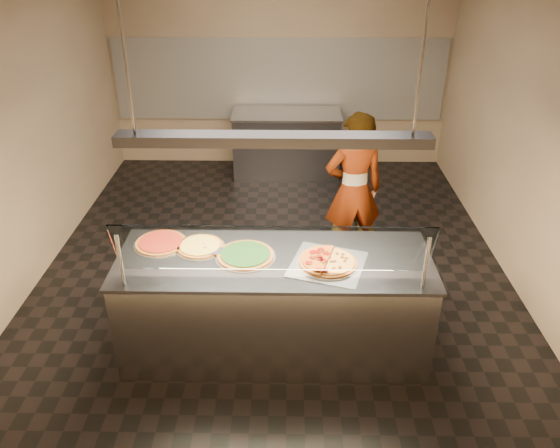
{
  "coord_description": "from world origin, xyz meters",
  "views": [
    {
      "loc": [
        0.14,
        -5.12,
        3.31
      ],
      "look_at": [
        0.07,
        -0.95,
        1.02
      ],
      "focal_mm": 35.0,
      "sensor_mm": 36.0,
      "label": 1
    }
  ],
  "objects_px": {
    "serving_counter": "(274,304)",
    "half_pizza_pepperoni": "(314,260)",
    "pizza_spinach": "(245,255)",
    "pizza_spatula": "(210,246)",
    "heat_lamp_housing": "(273,139)",
    "perforated_tray": "(327,264)",
    "half_pizza_sausage": "(342,262)",
    "sneeze_guard": "(273,249)",
    "worker": "(354,191)",
    "pizza_tomato": "(161,242)",
    "prep_table": "(287,143)",
    "pizza_cheese": "(200,246)"
  },
  "relations": [
    {
      "from": "pizza_spinach",
      "to": "half_pizza_pepperoni",
      "type": "bearing_deg",
      "value": -10.99
    },
    {
      "from": "half_pizza_sausage",
      "to": "worker",
      "type": "xyz_separation_m",
      "value": [
        0.26,
        1.54,
        -0.1
      ]
    },
    {
      "from": "half_pizza_sausage",
      "to": "pizza_tomato",
      "type": "relative_size",
      "value": 1.13
    },
    {
      "from": "serving_counter",
      "to": "pizza_spinach",
      "type": "relative_size",
      "value": 5.21
    },
    {
      "from": "sneeze_guard",
      "to": "half_pizza_sausage",
      "type": "xyz_separation_m",
      "value": [
        0.54,
        0.26,
        -0.27
      ]
    },
    {
      "from": "serving_counter",
      "to": "pizza_cheese",
      "type": "distance_m",
      "value": 0.8
    },
    {
      "from": "half_pizza_pepperoni",
      "to": "half_pizza_sausage",
      "type": "bearing_deg",
      "value": -0.12
    },
    {
      "from": "half_pizza_pepperoni",
      "to": "heat_lamp_housing",
      "type": "bearing_deg",
      "value": 165.94
    },
    {
      "from": "half_pizza_sausage",
      "to": "heat_lamp_housing",
      "type": "distance_m",
      "value": 1.13
    },
    {
      "from": "half_pizza_sausage",
      "to": "prep_table",
      "type": "relative_size",
      "value": 0.32
    },
    {
      "from": "sneeze_guard",
      "to": "pizza_cheese",
      "type": "bearing_deg",
      "value": 140.98
    },
    {
      "from": "perforated_tray",
      "to": "half_pizza_pepperoni",
      "type": "bearing_deg",
      "value": 179.9
    },
    {
      "from": "half_pizza_sausage",
      "to": "heat_lamp_housing",
      "type": "relative_size",
      "value": 0.22
    },
    {
      "from": "perforated_tray",
      "to": "pizza_cheese",
      "type": "distance_m",
      "value": 1.08
    },
    {
      "from": "sneeze_guard",
      "to": "pizza_tomato",
      "type": "distance_m",
      "value": 1.15
    },
    {
      "from": "pizza_cheese",
      "to": "half_pizza_sausage",
      "type": "bearing_deg",
      "value": -11.8
    },
    {
      "from": "serving_counter",
      "to": "sneeze_guard",
      "type": "height_order",
      "value": "sneeze_guard"
    },
    {
      "from": "half_pizza_sausage",
      "to": "pizza_spinach",
      "type": "relative_size",
      "value": 1.04
    },
    {
      "from": "pizza_tomato",
      "to": "worker",
      "type": "relative_size",
      "value": 0.27
    },
    {
      "from": "perforated_tray",
      "to": "half_pizza_pepperoni",
      "type": "xyz_separation_m",
      "value": [
        -0.11,
        0.0,
        0.03
      ]
    },
    {
      "from": "prep_table",
      "to": "worker",
      "type": "distance_m",
      "value": 2.59
    },
    {
      "from": "pizza_spatula",
      "to": "heat_lamp_housing",
      "type": "relative_size",
      "value": 0.1
    },
    {
      "from": "pizza_spinach",
      "to": "heat_lamp_housing",
      "type": "height_order",
      "value": "heat_lamp_housing"
    },
    {
      "from": "half_pizza_sausage",
      "to": "pizza_spatula",
      "type": "bearing_deg",
      "value": 168.72
    },
    {
      "from": "pizza_cheese",
      "to": "pizza_tomato",
      "type": "distance_m",
      "value": 0.35
    },
    {
      "from": "half_pizza_pepperoni",
      "to": "sneeze_guard",
      "type": "bearing_deg",
      "value": -140.28
    },
    {
      "from": "prep_table",
      "to": "pizza_cheese",
      "type": "bearing_deg",
      "value": -100.67
    },
    {
      "from": "half_pizza_sausage",
      "to": "pizza_spinach",
      "type": "distance_m",
      "value": 0.79
    },
    {
      "from": "perforated_tray",
      "to": "half_pizza_sausage",
      "type": "relative_size",
      "value": 1.37
    },
    {
      "from": "serving_counter",
      "to": "pizza_spatula",
      "type": "height_order",
      "value": "pizza_spatula"
    },
    {
      "from": "serving_counter",
      "to": "half_pizza_pepperoni",
      "type": "distance_m",
      "value": 0.6
    },
    {
      "from": "sneeze_guard",
      "to": "half_pizza_sausage",
      "type": "bearing_deg",
      "value": 25.88
    },
    {
      "from": "half_pizza_pepperoni",
      "to": "heat_lamp_housing",
      "type": "xyz_separation_m",
      "value": [
        -0.32,
        0.08,
        0.99
      ]
    },
    {
      "from": "pizza_tomato",
      "to": "worker",
      "type": "bearing_deg",
      "value": 35.06
    },
    {
      "from": "perforated_tray",
      "to": "heat_lamp_housing",
      "type": "relative_size",
      "value": 0.31
    },
    {
      "from": "half_pizza_pepperoni",
      "to": "prep_table",
      "type": "height_order",
      "value": "half_pizza_pepperoni"
    },
    {
      "from": "sneeze_guard",
      "to": "prep_table",
      "type": "height_order",
      "value": "sneeze_guard"
    },
    {
      "from": "sneeze_guard",
      "to": "heat_lamp_housing",
      "type": "xyz_separation_m",
      "value": [
        -0.0,
        0.34,
        0.72
      ]
    },
    {
      "from": "heat_lamp_housing",
      "to": "half_pizza_pepperoni",
      "type": "bearing_deg",
      "value": -14.06
    },
    {
      "from": "worker",
      "to": "pizza_spatula",
      "type": "bearing_deg",
      "value": 34.46
    },
    {
      "from": "sneeze_guard",
      "to": "half_pizza_sausage",
      "type": "relative_size",
      "value": 4.56
    },
    {
      "from": "half_pizza_pepperoni",
      "to": "pizza_spinach",
      "type": "xyz_separation_m",
      "value": [
        -0.55,
        0.11,
        -0.02
      ]
    },
    {
      "from": "pizza_cheese",
      "to": "prep_table",
      "type": "bearing_deg",
      "value": 79.33
    },
    {
      "from": "sneeze_guard",
      "to": "pizza_cheese",
      "type": "distance_m",
      "value": 0.85
    },
    {
      "from": "half_pizza_pepperoni",
      "to": "pizza_cheese",
      "type": "relative_size",
      "value": 1.22
    },
    {
      "from": "half_pizza_pepperoni",
      "to": "heat_lamp_housing",
      "type": "height_order",
      "value": "heat_lamp_housing"
    },
    {
      "from": "perforated_tray",
      "to": "pizza_spinach",
      "type": "bearing_deg",
      "value": 170.8
    },
    {
      "from": "pizza_spatula",
      "to": "half_pizza_sausage",
      "type": "bearing_deg",
      "value": -11.28
    },
    {
      "from": "sneeze_guard",
      "to": "serving_counter",
      "type": "bearing_deg",
      "value": 90.0
    },
    {
      "from": "half_pizza_pepperoni",
      "to": "pizza_spatula",
      "type": "xyz_separation_m",
      "value": [
        -0.86,
        0.22,
        -0.01
      ]
    }
  ]
}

